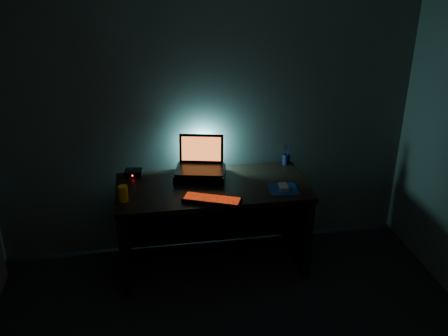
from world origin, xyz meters
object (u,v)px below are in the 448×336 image
object	(u,v)px
mouse	(283,187)
keyboard	(212,200)
juice_glass	(123,194)
pen_cup	(286,159)
laptop	(201,161)
router	(133,173)

from	to	relation	value
mouse	keyboard	bearing A→B (deg)	-166.10
mouse	juice_glass	distance (m)	1.21
pen_cup	laptop	bearing A→B (deg)	-173.19
juice_glass	keyboard	bearing A→B (deg)	-9.97
router	juice_glass	bearing A→B (deg)	-90.88
laptop	keyboard	bearing A→B (deg)	-74.25
keyboard	router	bearing A→B (deg)	159.16
keyboard	pen_cup	world-z (taller)	pen_cup
laptop	router	size ratio (longest dim) A/B	2.83
laptop	router	distance (m)	0.56
keyboard	router	world-z (taller)	router
pen_cup	keyboard	bearing A→B (deg)	-142.26
keyboard	laptop	bearing A→B (deg)	116.03
laptop	juice_glass	world-z (taller)	laptop
router	keyboard	bearing A→B (deg)	-35.31
laptop	mouse	world-z (taller)	laptop
juice_glass	mouse	bearing A→B (deg)	-0.75
keyboard	pen_cup	xyz separation A→B (m)	(0.72, 0.56, 0.03)
mouse	router	bearing A→B (deg)	162.78
keyboard	mouse	xyz separation A→B (m)	(0.57, 0.10, 0.01)
laptop	juice_glass	xyz separation A→B (m)	(-0.61, -0.36, -0.06)
keyboard	pen_cup	distance (m)	0.91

